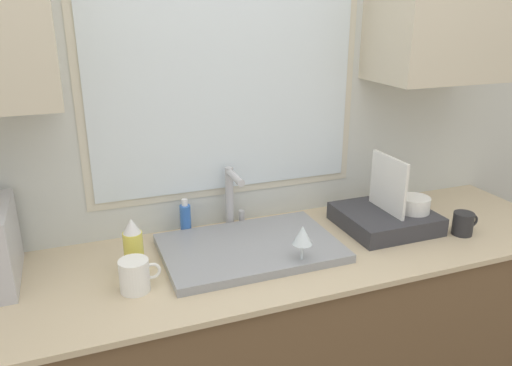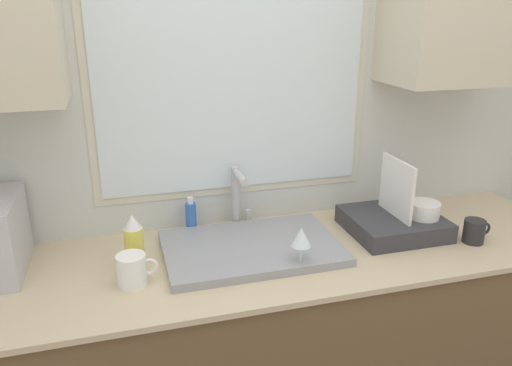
# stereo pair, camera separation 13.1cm
# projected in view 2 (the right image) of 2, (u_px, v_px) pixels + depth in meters

# --- Properties ---
(countertop) EXTENTS (2.49, 0.65, 0.92)m
(countertop) POSITION_uv_depth(u_px,v_px,m) (256.00, 361.00, 1.91)
(countertop) COLOR brown
(countertop) RESTS_ON ground_plane
(wall_back) EXTENTS (6.00, 0.38, 2.60)m
(wall_back) POSITION_uv_depth(u_px,v_px,m) (234.00, 102.00, 1.87)
(wall_back) COLOR silver
(wall_back) RESTS_ON ground_plane
(sink_basin) EXTENTS (0.62, 0.41, 0.03)m
(sink_basin) POSITION_uv_depth(u_px,v_px,m) (252.00, 248.00, 1.78)
(sink_basin) COLOR gray
(sink_basin) RESTS_ON countertop
(faucet) EXTENTS (0.08, 0.16, 0.25)m
(faucet) POSITION_uv_depth(u_px,v_px,m) (238.00, 193.00, 1.93)
(faucet) COLOR #B7B7BC
(faucet) RESTS_ON countertop
(dish_rack) EXTENTS (0.35, 0.32, 0.29)m
(dish_rack) POSITION_uv_depth(u_px,v_px,m) (396.00, 220.00, 1.92)
(dish_rack) COLOR #333338
(dish_rack) RESTS_ON countertop
(spray_bottle) EXTENTS (0.06, 0.06, 0.19)m
(spray_bottle) POSITION_uv_depth(u_px,v_px,m) (134.00, 242.00, 1.65)
(spray_bottle) COLOR #D8CC4C
(spray_bottle) RESTS_ON countertop
(soap_bottle) EXTENTS (0.04, 0.04, 0.14)m
(soap_bottle) POSITION_uv_depth(u_px,v_px,m) (191.00, 217.00, 1.92)
(soap_bottle) COLOR blue
(soap_bottle) RESTS_ON countertop
(mug_near_sink) EXTENTS (0.13, 0.09, 0.10)m
(mug_near_sink) POSITION_uv_depth(u_px,v_px,m) (132.00, 270.00, 1.55)
(mug_near_sink) COLOR white
(mug_near_sink) RESTS_ON countertop
(wine_glass) EXTENTS (0.07, 0.07, 0.15)m
(wine_glass) POSITION_uv_depth(u_px,v_px,m) (301.00, 239.00, 1.63)
(wine_glass) COLOR silver
(wine_glass) RESTS_ON countertop
(mug_by_rack) EXTENTS (0.11, 0.08, 0.09)m
(mug_by_rack) POSITION_uv_depth(u_px,v_px,m) (474.00, 231.00, 1.84)
(mug_by_rack) COLOR #262628
(mug_by_rack) RESTS_ON countertop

